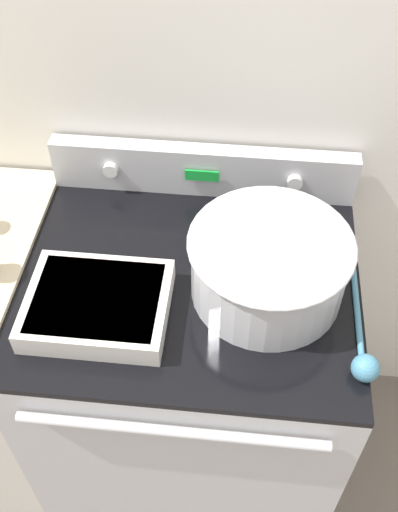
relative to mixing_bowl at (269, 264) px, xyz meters
The scene contains 6 objects.
kitchen_wall 0.50m from the mixing_bowl, 114.57° to the left, with size 8.00×0.05×2.50m.
stove_range 0.59m from the mixing_bowl, behind, with size 0.82×0.72×0.93m.
control_panel 0.39m from the mixing_bowl, 118.30° to the left, with size 0.82×0.07×0.14m.
mixing_bowl is the anchor object (origin of this frame).
casserole_dish 0.40m from the mixing_bowl, 164.11° to the right, with size 0.32×0.26×0.06m.
ladle 0.29m from the mixing_bowl, 40.81° to the right, with size 0.06×0.33×0.06m.
Camera 1 is at (0.12, -0.58, 2.03)m, focal length 42.00 mm.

